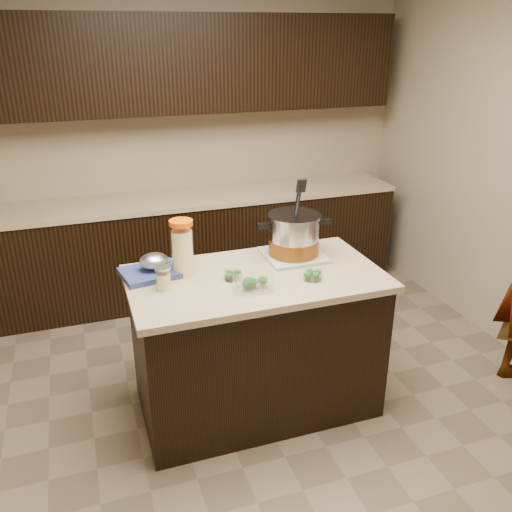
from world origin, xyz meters
The scene contains 12 objects.
ground_plane centered at (0.00, 0.00, 0.00)m, with size 4.00×4.00×0.00m, color brown.
room_shell centered at (0.00, 0.00, 1.71)m, with size 4.04×4.04×2.72m.
back_cabinets centered at (0.00, 1.74, 0.94)m, with size 3.60×0.63×2.33m.
island centered at (0.00, 0.00, 0.45)m, with size 1.46×0.81×0.90m.
dish_towel centered at (0.31, 0.19, 0.91)m, with size 0.36×0.36×0.02m, color #608A5D.
stock_pot centered at (0.31, 0.19, 1.03)m, with size 0.46×0.37×0.46m.
lemonade_pitcher centered at (-0.39, 0.15, 1.05)m, with size 0.18×0.18×0.32m.
mason_jar centered at (-0.53, -0.01, 0.96)m, with size 0.09×0.09×0.14m.
broccoli_tub_left centered at (-0.14, -0.01, 0.92)m, with size 0.10×0.10×0.05m.
broccoli_tub_right centered at (0.28, -0.16, 0.92)m, with size 0.12×0.12×0.05m.
broccoli_tub_rect centered at (-0.07, -0.17, 0.93)m, with size 0.21×0.16×0.07m.
blue_tray centered at (-0.56, 0.19, 0.94)m, with size 0.37×0.31×0.12m.
Camera 1 is at (-0.92, -2.67, 2.21)m, focal length 38.00 mm.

